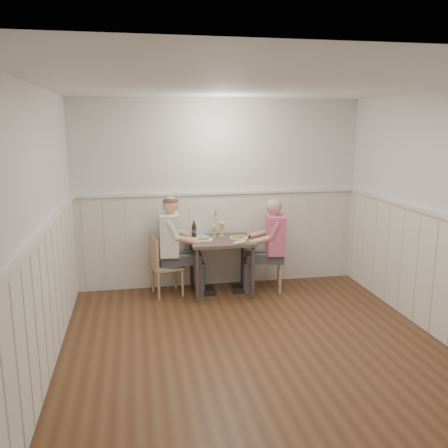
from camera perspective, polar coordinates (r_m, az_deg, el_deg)
name	(u,v)px	position (r m, az deg, el deg)	size (l,w,h in m)	color
ground_plane	(259,355)	(4.91, 4.28, -15.48)	(4.50, 4.50, 0.00)	#4C2C1B
room_shell	(262,205)	(4.42, 4.58, 2.26)	(4.04, 4.54, 2.60)	silver
wainscot	(244,269)	(5.27, 2.46, -5.41)	(4.00, 4.49, 1.34)	silver
dining_table	(221,247)	(6.35, -0.34, -2.79)	(0.83, 0.70, 0.75)	#4B4037
chair_right	(270,254)	(6.57, 5.61, -3.63)	(0.53, 0.53, 0.92)	tan
chair_left	(163,264)	(6.39, -7.29, -4.75)	(0.44, 0.44, 0.80)	tan
man_in_pink	(272,252)	(6.49, 5.81, -3.39)	(0.65, 0.45, 1.31)	#3F3F47
diner_cream	(173,253)	(6.34, -6.20, -3.54)	(0.64, 0.45, 1.37)	#3F3F47
plate_man	(239,237)	(6.36, 1.76, -1.59)	(0.24, 0.24, 0.06)	white
plate_diner	(203,239)	(6.28, -2.49, -1.79)	(0.23, 0.23, 0.06)	white
beer_glass_a	(222,226)	(6.48, -0.27, -0.26)	(0.08, 0.08, 0.20)	silver
beer_glass_b	(214,229)	(6.43, -1.24, -0.59)	(0.07, 0.07, 0.17)	silver
beer_bottle	(194,230)	(6.43, -3.63, -0.73)	(0.06, 0.06, 0.23)	black
rolled_napkin	(240,243)	(6.08, 1.88, -2.24)	(0.18, 0.12, 0.04)	white
grass_vase	(214,223)	(6.50, -1.22, 0.12)	(0.04, 0.04, 0.39)	silver
gingham_mat	(196,237)	(6.47, -3.33, -1.54)	(0.40, 0.37, 0.01)	#456AA0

